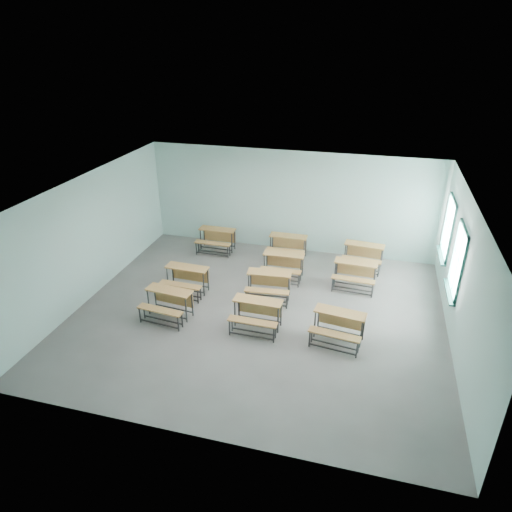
# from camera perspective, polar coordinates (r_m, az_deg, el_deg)

# --- Properties ---
(room) EXTENTS (9.04, 8.04, 3.24)m
(room) POSITION_cam_1_polar(r_m,az_deg,el_deg) (10.71, 0.75, -0.06)
(room) COLOR slate
(room) RESTS_ON ground
(desk_unit_r0c0) EXTENTS (1.22, 0.89, 0.72)m
(desk_unit_r0c0) POSITION_cam_1_polar(r_m,az_deg,el_deg) (11.34, -10.99, -5.44)
(desk_unit_r0c0) COLOR #A7753C
(desk_unit_r0c0) RESTS_ON ground
(desk_unit_r0c1) EXTENTS (1.17, 0.79, 0.72)m
(desk_unit_r0c1) POSITION_cam_1_polar(r_m,az_deg,el_deg) (10.73, 0.09, -6.86)
(desk_unit_r0c1) COLOR #A7753C
(desk_unit_r0c1) RESTS_ON ground
(desk_unit_r0c2) EXTENTS (1.24, 0.92, 0.72)m
(desk_unit_r0c2) POSITION_cam_1_polar(r_m,az_deg,el_deg) (10.48, 10.28, -8.25)
(desk_unit_r0c2) COLOR #A7753C
(desk_unit_r0c2) RESTS_ON ground
(desk_unit_r1c0) EXTENTS (1.18, 0.82, 0.72)m
(desk_unit_r1c0) POSITION_cam_1_polar(r_m,az_deg,el_deg) (12.31, -8.76, -2.53)
(desk_unit_r1c0) COLOR #A7753C
(desk_unit_r1c0) RESTS_ON ground
(desk_unit_r1c1) EXTENTS (1.22, 0.87, 0.72)m
(desk_unit_r1c1) POSITION_cam_1_polar(r_m,az_deg,el_deg) (11.91, 1.61, -3.26)
(desk_unit_r1c1) COLOR #A7753C
(desk_unit_r1c1) RESTS_ON ground
(desk_unit_r2c1) EXTENTS (1.16, 0.78, 0.72)m
(desk_unit_r2c1) POSITION_cam_1_polar(r_m,az_deg,el_deg) (12.91, 3.39, -0.82)
(desk_unit_r2c1) COLOR #A7753C
(desk_unit_r2c1) RESTS_ON ground
(desk_unit_r2c2) EXTENTS (1.19, 0.83, 0.72)m
(desk_unit_r2c2) POSITION_cam_1_polar(r_m,az_deg,el_deg) (12.72, 12.27, -1.87)
(desk_unit_r2c2) COLOR #A7753C
(desk_unit_r2c2) RESTS_ON ground
(desk_unit_r3c0) EXTENTS (1.16, 0.78, 0.72)m
(desk_unit_r3c0) POSITION_cam_1_polar(r_m,az_deg,el_deg) (14.58, -4.97, 2.41)
(desk_unit_r3c0) COLOR #A7753C
(desk_unit_r3c0) RESTS_ON ground
(desk_unit_r3c1) EXTENTS (1.15, 0.78, 0.72)m
(desk_unit_r3c1) POSITION_cam_1_polar(r_m,az_deg,el_deg) (14.07, 3.97, 1.54)
(desk_unit_r3c1) COLOR #A7753C
(desk_unit_r3c1) RESTS_ON ground
(desk_unit_r3c2) EXTENTS (1.22, 0.88, 0.72)m
(desk_unit_r3c2) POSITION_cam_1_polar(r_m,az_deg,el_deg) (13.83, 13.28, 0.41)
(desk_unit_r3c2) COLOR #A7753C
(desk_unit_r3c2) RESTS_ON ground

